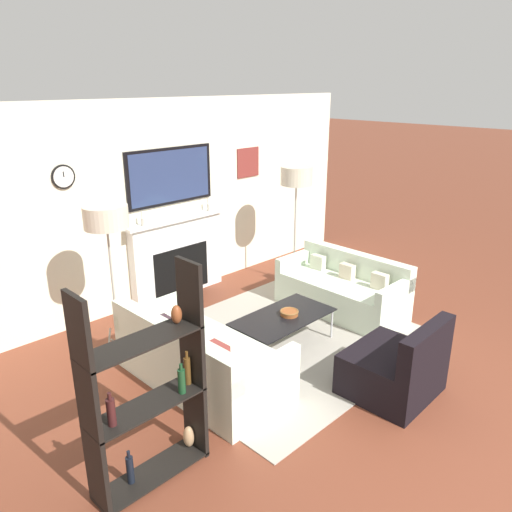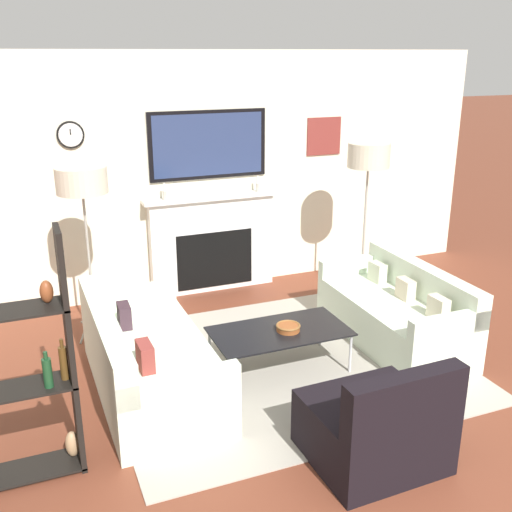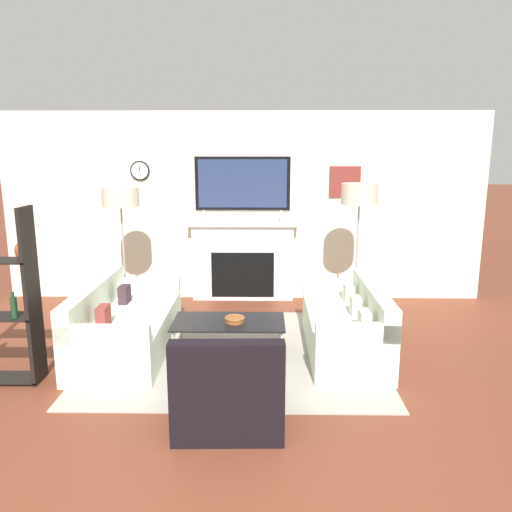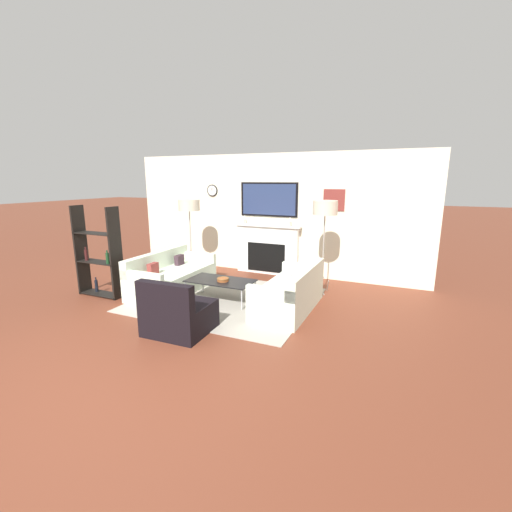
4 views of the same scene
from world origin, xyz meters
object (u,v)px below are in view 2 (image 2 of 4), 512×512
decorative_bowl (288,327)px  shelf_unit (3,376)px  couch_left (147,361)px  coffee_table (280,333)px  floor_lamp_right (369,157)px  armchair (376,427)px  floor_lamp_left (82,183)px  couch_right (397,314)px

decorative_bowl → shelf_unit: (-2.25, -0.60, 0.34)m
couch_left → coffee_table: size_ratio=1.54×
coffee_table → shelf_unit: shelf_unit is taller
floor_lamp_right → shelf_unit: bearing=-154.1°
coffee_table → decorative_bowl: 0.09m
floor_lamp_right → shelf_unit: (-3.74, -1.82, -0.85)m
coffee_table → decorative_bowl: bearing=-25.2°
armchair → couch_left: bearing=130.1°
armchair → floor_lamp_right: 3.24m
floor_lamp_left → floor_lamp_right: bearing=0.0°
couch_right → floor_lamp_right: bearing=75.8°
floor_lamp_right → coffee_table: bearing=-142.7°
armchair → shelf_unit: bearing=161.8°
decorative_bowl → floor_lamp_right: (1.49, 1.21, 1.19)m
couch_right → armchair: 1.89m
couch_right → couch_left: bearing=-180.0°
coffee_table → floor_lamp_right: (1.55, 1.18, 1.25)m
couch_right → shelf_unit: shelf_unit is taller
floor_lamp_left → coffee_table: bearing=-39.7°
armchair → decorative_bowl: size_ratio=4.07×
couch_left → floor_lamp_left: size_ratio=1.06×
armchair → coffee_table: size_ratio=0.73×
armchair → shelf_unit: size_ratio=0.52×
couch_right → floor_lamp_right: 1.74m
coffee_table → decorative_bowl: size_ratio=5.56×
couch_left → armchair: bearing=-49.9°
couch_left → armchair: (1.24, -1.48, -0.00)m
couch_left → decorative_bowl: (1.22, -0.12, 0.14)m
shelf_unit → couch_left: bearing=35.1°
shelf_unit → floor_lamp_left: bearing=67.2°
couch_left → coffee_table: (1.15, -0.09, 0.09)m
couch_left → decorative_bowl: size_ratio=8.55×
armchair → floor_lamp_left: bearing=120.6°
couch_left → floor_lamp_right: size_ratio=1.03×
couch_right → floor_lamp_right: (0.28, 1.09, 1.33)m
decorative_bowl → shelf_unit: 2.35m
decorative_bowl → floor_lamp_right: floor_lamp_right is taller
couch_right → coffee_table: (-1.28, -0.09, 0.08)m
floor_lamp_right → decorative_bowl: bearing=-140.8°
coffee_table → floor_lamp_right: bearing=37.3°
couch_left → shelf_unit: bearing=-144.9°
floor_lamp_left → decorative_bowl: bearing=-39.2°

